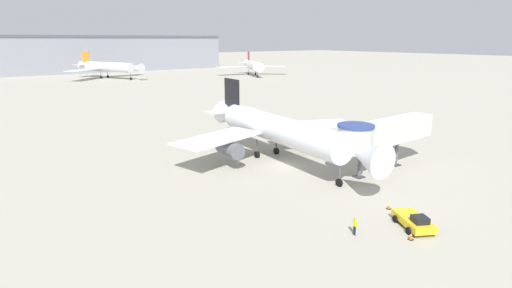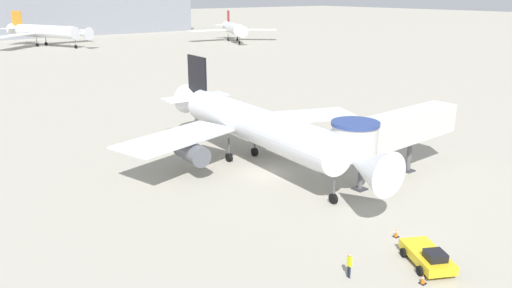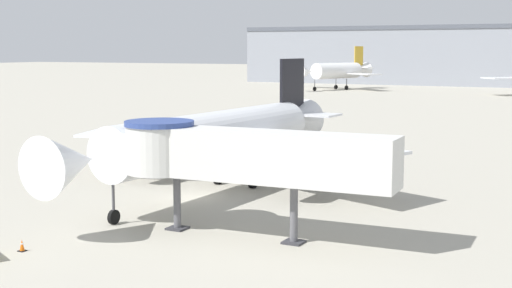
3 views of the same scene
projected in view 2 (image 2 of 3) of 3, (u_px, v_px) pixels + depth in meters
name	position (u px, v px, depth m)	size (l,w,h in m)	color
ground_plane	(267.00, 173.00, 48.50)	(800.00, 800.00, 0.00)	#A8A393
main_airplane	(253.00, 125.00, 49.65)	(27.96, 32.30, 9.77)	silver
jet_bridge	(389.00, 131.00, 45.32)	(16.31, 4.09, 6.42)	silver
pushback_tug_yellow	(428.00, 256.00, 31.98)	(3.64, 4.59, 1.42)	yellow
traffic_cone_apron_front	(423.00, 279.00, 30.07)	(0.38, 0.38, 0.63)	black
traffic_cone_near_nose	(396.00, 233.00, 35.78)	(0.38, 0.38, 0.63)	black
ground_crew_marshaller	(349.00, 264.00, 30.53)	(0.23, 0.34, 1.65)	#1E2338
background_jet_red_tail	(233.00, 28.00, 172.08)	(30.02, 27.50, 10.09)	white
background_jet_orange_tail	(45.00, 31.00, 156.60)	(33.82, 33.51, 10.70)	silver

